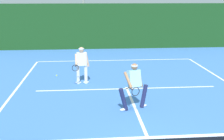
# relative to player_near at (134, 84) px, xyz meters

# --- Properties ---
(court_line_baseline_far) EXTENTS (9.30, 0.10, 0.01)m
(court_line_baseline_far) POSITION_rel_player_near_xyz_m (0.07, 7.75, -0.89)
(court_line_baseline_far) COLOR white
(court_line_baseline_far) RESTS_ON ground_plane
(court_line_service) EXTENTS (7.58, 0.10, 0.01)m
(court_line_service) POSITION_rel_player_near_xyz_m (0.07, 2.24, -0.89)
(court_line_service) COLOR white
(court_line_service) RESTS_ON ground_plane
(court_line_centre) EXTENTS (0.10, 6.40, 0.01)m
(court_line_centre) POSITION_rel_player_near_xyz_m (0.07, -0.75, -0.89)
(court_line_centre) COLOR white
(court_line_centre) RESTS_ON ground_plane
(player_near) EXTENTS (1.11, 0.98, 1.63)m
(player_near) POSITION_rel_player_near_xyz_m (0.00, 0.00, 0.00)
(player_near) COLOR #1E234C
(player_near) RESTS_ON ground_plane
(player_far) EXTENTS (0.74, 0.90, 1.65)m
(player_far) POSITION_rel_player_near_xyz_m (-1.84, 3.16, 0.02)
(player_far) COLOR silver
(player_far) RESTS_ON ground_plane
(tennis_ball) EXTENTS (0.07, 0.07, 0.07)m
(tennis_ball) POSITION_rel_player_near_xyz_m (-3.10, 4.46, -0.86)
(tennis_ball) COLOR #D1E033
(tennis_ball) RESTS_ON ground_plane
(back_fence_windscreen) EXTENTS (20.65, 0.12, 3.29)m
(back_fence_windscreen) POSITION_rel_player_near_xyz_m (0.07, 11.75, 0.75)
(back_fence_windscreen) COLOR #174018
(back_fence_windscreen) RESTS_ON ground_plane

